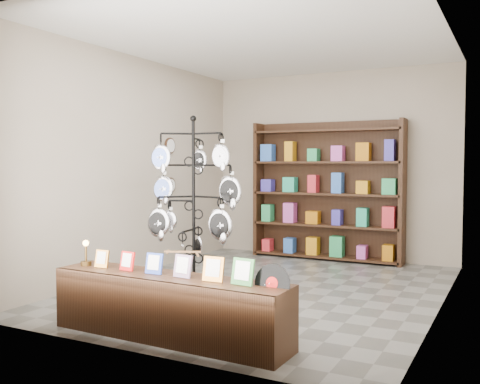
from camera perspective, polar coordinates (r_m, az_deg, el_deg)
The scene contains 6 objects.
ground at distance 6.64m, azimuth 2.85°, elevation -10.26°, with size 5.00×5.00×0.00m, color slate.
room_envelope at distance 6.47m, azimuth 2.89°, elevation 5.90°, with size 5.00×5.00×5.00m.
display_tree at distance 5.68m, azimuth -4.98°, elevation -0.51°, with size 1.08×1.08×2.04m.
front_shelf at distance 4.80m, azimuth -7.62°, elevation -12.04°, with size 2.27×0.52×0.80m.
back_shelving at distance 8.62m, azimuth 9.22°, elevation -0.32°, with size 2.42×0.36×2.20m.
wall_clocks at distance 8.14m, azimuth -7.46°, elevation 2.81°, with size 0.03×0.24×0.84m.
Camera 1 is at (2.68, -5.88, 1.52)m, focal length 40.00 mm.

